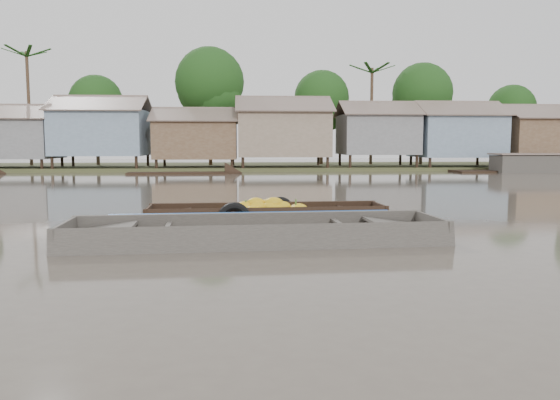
{
  "coord_description": "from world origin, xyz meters",
  "views": [
    {
      "loc": [
        -0.48,
        -10.59,
        2.0
      ],
      "look_at": [
        0.31,
        0.82,
        0.8
      ],
      "focal_mm": 35.0,
      "sensor_mm": 36.0,
      "label": 1
    }
  ],
  "objects": [
    {
      "name": "viewer_boat",
      "position": [
        -0.2,
        0.36,
        0.06
      ],
      "size": [
        7.7,
        2.41,
        0.61
      ],
      "rotation": [
        0.0,
        0.0,
        0.06
      ],
      "color": "#3C3833",
      "rests_on": "ground"
    },
    {
      "name": "banana_boat",
      "position": [
        0.03,
        3.19,
        0.18
      ],
      "size": [
        6.09,
        1.74,
        0.86
      ],
      "rotation": [
        0.0,
        0.0,
        0.05
      ],
      "color": "black",
      "rests_on": "ground"
    },
    {
      "name": "riverbank",
      "position": [
        3.03,
        31.86,
        3.07
      ],
      "size": [
        120.0,
        12.47,
        10.22
      ],
      "color": "#384723",
      "rests_on": "ground"
    },
    {
      "name": "distant_boats",
      "position": [
        14.22,
        24.36,
        0.22
      ],
      "size": [
        48.33,
        14.39,
        1.38
      ],
      "color": "black",
      "rests_on": "ground"
    },
    {
      "name": "ground",
      "position": [
        0.0,
        0.0,
        0.0
      ],
      "size": [
        120.0,
        120.0,
        0.0
      ],
      "primitive_type": "plane",
      "color": "#51483E",
      "rests_on": "ground"
    }
  ]
}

